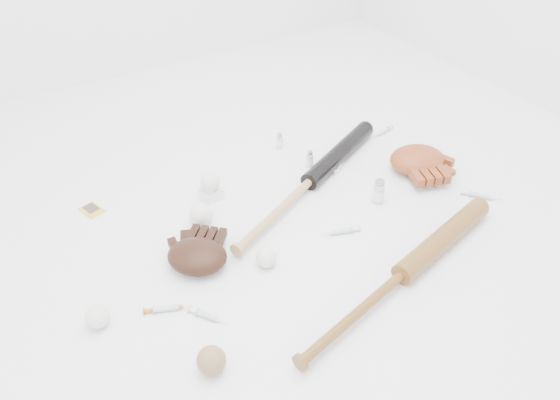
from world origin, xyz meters
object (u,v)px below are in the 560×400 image
glove_dark (197,256)px  bat_wood (403,274)px  pedestal (211,193)px  bat_dark (310,181)px

glove_dark → bat_wood: bearing=5.5°
pedestal → bat_dark: bearing=-23.4°
bat_dark → glove_dark: glove_dark is taller
bat_dark → bat_wood: 0.56m
bat_dark → bat_wood: same height
bat_wood → pedestal: (-0.31, 0.71, -0.02)m
glove_dark → pedestal: bearing=101.0°
bat_wood → glove_dark: size_ratio=4.25×
bat_dark → pedestal: bat_dark is taller
bat_wood → pedestal: bearing=101.0°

